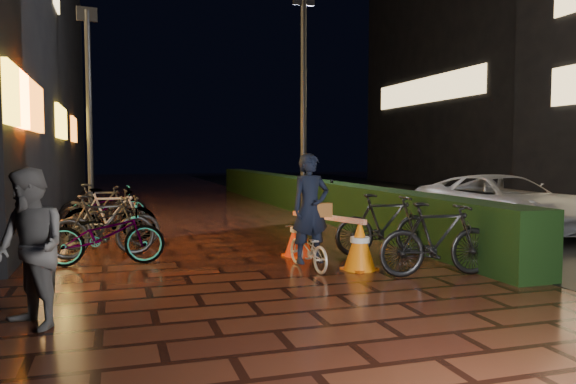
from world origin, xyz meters
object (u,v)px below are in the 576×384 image
object	(u,v)px
van	(503,203)
traffic_barrier	(327,239)
bystander_person	(30,249)
cyclist	(309,227)
cart_assembly	(334,199)

from	to	relation	value
van	traffic_barrier	distance (m)	5.66
bystander_person	cyclist	size ratio (longest dim) A/B	0.93
cart_assembly	bystander_person	bearing A→B (deg)	-129.94
cart_assembly	traffic_barrier	bearing A→B (deg)	-112.97
bystander_person	cart_assembly	xyz separation A→B (m)	(6.21, 7.41, -0.25)
cyclist	traffic_barrier	size ratio (longest dim) A/B	0.93
cyclist	cart_assembly	size ratio (longest dim) A/B	1.61
bystander_person	van	distance (m)	10.30
bystander_person	traffic_barrier	world-z (taller)	bystander_person
bystander_person	traffic_barrier	distance (m)	4.67
van	cyclist	xyz separation A→B (m)	(-5.61, -2.77, 0.02)
bystander_person	van	bearing A→B (deg)	81.37
van	traffic_barrier	xyz separation A→B (m)	(-5.15, -2.33, -0.25)
van	cart_assembly	distance (m)	4.08
traffic_barrier	cart_assembly	distance (m)	5.56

